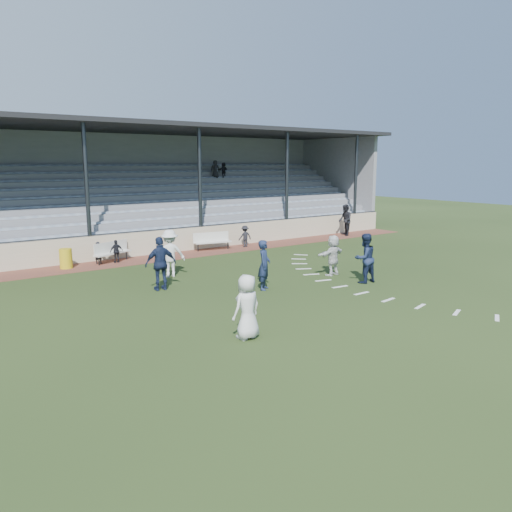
{
  "coord_description": "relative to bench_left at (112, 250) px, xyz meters",
  "views": [
    {
      "loc": [
        -10.4,
        -11.7,
        4.6
      ],
      "look_at": [
        0.0,
        2.5,
        1.3
      ],
      "focal_mm": 35.0,
      "sensor_mm": 36.0,
      "label": 1
    }
  ],
  "objects": [
    {
      "name": "ground",
      "position": [
        2.28,
        -10.82,
        -0.58
      ],
      "size": [
        90.0,
        90.0,
        0.0
      ],
      "primitive_type": "plane",
      "color": "#243516",
      "rests_on": "ground"
    },
    {
      "name": "official",
      "position": [
        15.12,
        -0.39,
        0.43
      ],
      "size": [
        1.13,
        1.21,
        1.99
      ],
      "primitive_type": "imported",
      "rotation": [
        0.0,
        0.0,
        4.2
      ],
      "color": "black",
      "rests_on": "cinder_track"
    },
    {
      "name": "player_white_wing",
      "position": [
        0.83,
        -4.36,
        0.38
      ],
      "size": [
        1.4,
        1.03,
        1.93
      ],
      "primitive_type": "imported",
      "rotation": [
        0.0,
        0.0,
        2.87
      ],
      "color": "silver",
      "rests_on": "ground"
    },
    {
      "name": "player_white_lead",
      "position": [
        -0.84,
        -12.18,
        0.28
      ],
      "size": [
        0.91,
        0.66,
        1.74
      ],
      "primitive_type": "imported",
      "rotation": [
        0.0,
        0.0,
        3.27
      ],
      "color": "silver",
      "rests_on": "ground"
    },
    {
      "name": "cinder_track",
      "position": [
        2.28,
        -0.32,
        -0.57
      ],
      "size": [
        34.0,
        2.0,
        0.02
      ],
      "primitive_type": "cube",
      "color": "brown",
      "rests_on": "ground"
    },
    {
      "name": "sub_right",
      "position": [
        7.46,
        -0.21,
        0.03
      ],
      "size": [
        0.8,
        0.5,
        1.18
      ],
      "primitive_type": "imported",
      "rotation": [
        0.0,
        0.0,
        3.06
      ],
      "color": "black",
      "rests_on": "cinder_track"
    },
    {
      "name": "sub_left_far",
      "position": [
        0.1,
        -0.32,
        -0.03
      ],
      "size": [
        0.63,
        0.28,
        1.07
      ],
      "primitive_type": "imported",
      "rotation": [
        0.0,
        0.0,
        3.17
      ],
      "color": "black",
      "rests_on": "cinder_track"
    },
    {
      "name": "football",
      "position": [
        0.39,
        -10.55,
        -0.47
      ],
      "size": [
        0.22,
        0.22,
        0.22
      ],
      "primitive_type": "sphere",
      "color": "#DB470C",
      "rests_on": "ground"
    },
    {
      "name": "player_white_back",
      "position": [
        6.42,
        -8.05,
        0.26
      ],
      "size": [
        1.62,
        0.75,
        1.68
      ],
      "primitive_type": "imported",
      "rotation": [
        0.0,
        0.0,
        3.31
      ],
      "color": "silver",
      "rests_on": "ground"
    },
    {
      "name": "sub_left_near",
      "position": [
        -0.68,
        -0.09,
        -0.05
      ],
      "size": [
        0.43,
        0.34,
        1.03
      ],
      "primitive_type": "imported",
      "rotation": [
        0.0,
        0.0,
        2.86
      ],
      "color": "black",
      "rests_on": "cinder_track"
    },
    {
      "name": "player_navy_wing",
      "position": [
        -0.42,
        -6.14,
        0.4
      ],
      "size": [
        1.21,
        0.61,
        1.98
      ],
      "primitive_type": "imported",
      "rotation": [
        0.0,
        0.0,
        3.02
      ],
      "color": "#16213E",
      "rests_on": "ground"
    },
    {
      "name": "grandstand",
      "position": [
        2.29,
        5.45,
        1.62
      ],
      "size": [
        34.6,
        9.0,
        6.61
      ],
      "color": "gray",
      "rests_on": "ground"
    },
    {
      "name": "penalty_arc",
      "position": [
        6.4,
        -10.82,
        -0.58
      ],
      "size": [
        3.89,
        14.63,
        0.01
      ],
      "color": "silver",
      "rests_on": "ground"
    },
    {
      "name": "bench_right",
      "position": [
        5.46,
        -0.0,
        0.0
      ],
      "size": [
        2.04,
        0.8,
        0.95
      ],
      "rotation": [
        0.0,
        0.0,
        -0.18
      ],
      "color": "beige",
      "rests_on": "cinder_track"
    },
    {
      "name": "player_navy_lead",
      "position": [
        2.68,
        -8.29,
        0.33
      ],
      "size": [
        0.79,
        0.77,
        1.84
      ],
      "primitive_type": "imported",
      "rotation": [
        0.0,
        0.0,
        0.71
      ],
      "color": "#16213E",
      "rests_on": "ground"
    },
    {
      "name": "player_navy_mid",
      "position": [
        6.46,
        -9.74,
        0.38
      ],
      "size": [
        0.99,
        0.8,
        1.93
      ],
      "primitive_type": "imported",
      "rotation": [
        0.0,
        0.0,
        3.07
      ],
      "color": "#16213E",
      "rests_on": "ground"
    },
    {
      "name": "retaining_wall",
      "position": [
        2.28,
        0.73,
        0.02
      ],
      "size": [
        34.0,
        0.18,
        1.2
      ],
      "primitive_type": "cube",
      "color": "#C2B295",
      "rests_on": "ground"
    },
    {
      "name": "trash_bin",
      "position": [
        -2.16,
        -0.21,
        -0.13
      ],
      "size": [
        0.54,
        0.54,
        0.87
      ],
      "primitive_type": "cylinder",
      "color": "gold",
      "rests_on": "cinder_track"
    },
    {
      "name": "bench_left",
      "position": [
        0.0,
        0.0,
        0.0
      ],
      "size": [
        2.0,
        1.2,
        0.95
      ],
      "rotation": [
        0.0,
        0.0,
        0.39
      ],
      "color": "beige",
      "rests_on": "cinder_track"
    }
  ]
}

